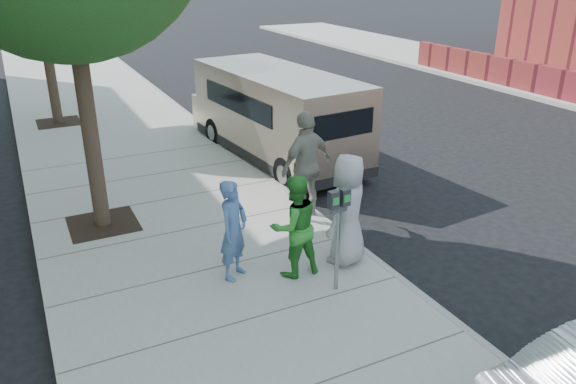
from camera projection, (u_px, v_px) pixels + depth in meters
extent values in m
plane|color=black|center=(272.00, 262.00, 9.31)|extent=(120.00, 120.00, 0.00)
cube|color=gray|center=(215.00, 272.00, 8.87)|extent=(5.00, 60.00, 0.15)
cube|color=gray|center=(346.00, 240.00, 9.87)|extent=(0.12, 60.00, 0.16)
cube|color=black|center=(103.00, 224.00, 10.29)|extent=(1.20, 1.20, 0.01)
cylinder|color=#38281E|center=(88.00, 119.00, 9.52)|extent=(0.28, 0.28, 3.96)
cube|color=black|center=(59.00, 122.00, 16.56)|extent=(1.20, 1.20, 0.01)
cylinder|color=#38281E|center=(49.00, 62.00, 15.87)|extent=(0.28, 0.28, 3.52)
cylinder|color=gray|center=(337.00, 251.00, 8.04)|extent=(0.06, 0.06, 1.25)
cube|color=gray|center=(339.00, 209.00, 7.78)|extent=(0.25, 0.09, 0.09)
cube|color=#2D2D30|center=(333.00, 200.00, 7.67)|extent=(0.14, 0.12, 0.25)
cube|color=#2D2D30|center=(345.00, 197.00, 7.76)|extent=(0.14, 0.12, 0.25)
cube|color=beige|center=(277.00, 112.00, 13.59)|extent=(2.45, 5.48, 1.96)
cube|color=beige|center=(226.00, 107.00, 16.06)|extent=(1.86, 0.70, 0.84)
cube|color=black|center=(344.00, 125.00, 11.36)|extent=(1.47, 0.15, 0.54)
cylinder|color=black|center=(216.00, 132.00, 14.87)|extent=(0.32, 0.77, 0.75)
cylinder|color=black|center=(272.00, 123.00, 15.71)|extent=(0.32, 0.77, 0.75)
cylinder|color=black|center=(287.00, 174.00, 12.03)|extent=(0.32, 0.77, 0.75)
cylinder|color=black|center=(351.00, 159.00, 12.87)|extent=(0.32, 0.77, 0.75)
imported|color=#456394|center=(234.00, 230.00, 8.32)|extent=(0.68, 0.65, 1.57)
imported|color=#2E8B2D|center=(294.00, 226.00, 8.38)|extent=(0.80, 0.63, 1.61)
imported|color=#9F9FA1|center=(348.00, 210.00, 8.71)|extent=(1.05, 0.94, 1.80)
imported|color=gray|center=(306.00, 165.00, 10.23)|extent=(1.28, 0.82, 2.02)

